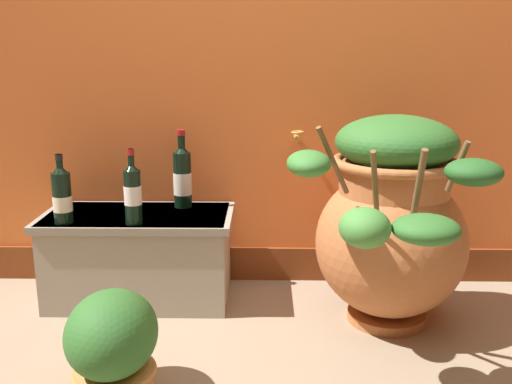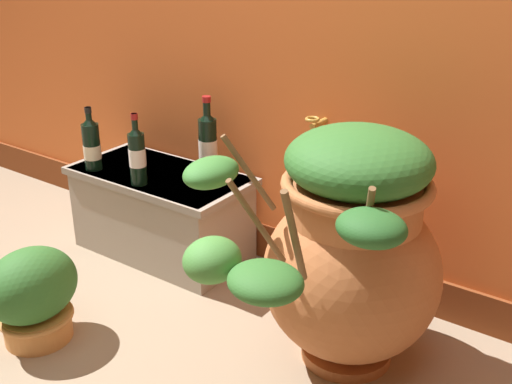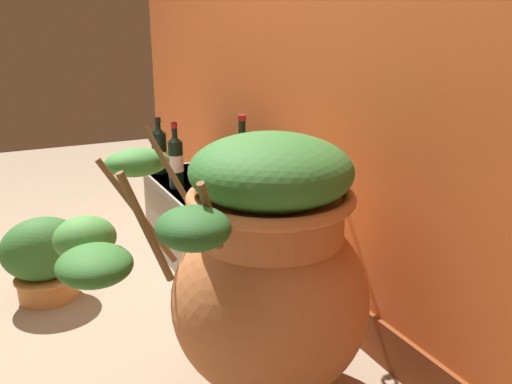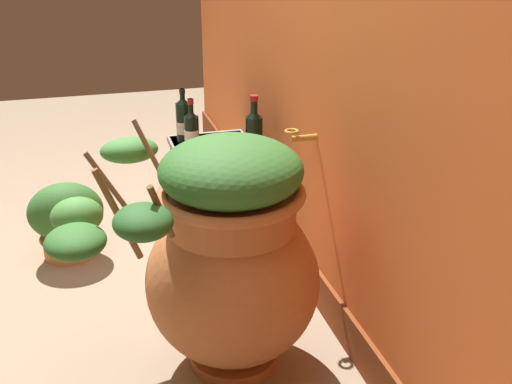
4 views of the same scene
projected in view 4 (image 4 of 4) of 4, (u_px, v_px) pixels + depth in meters
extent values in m
plane|color=gray|center=(37.00, 326.00, 2.46)|extent=(7.00, 7.00, 0.00)
cube|color=brown|center=(306.00, 270.00, 2.70)|extent=(4.40, 0.02, 0.16)
cylinder|color=#B28433|center=(304.00, 138.00, 2.41)|extent=(0.02, 0.10, 0.02)
torus|color=#B28433|center=(292.00, 131.00, 2.38)|extent=(0.06, 0.06, 0.01)
cylinder|color=#B26638|center=(234.00, 355.00, 2.27)|extent=(0.31, 0.31, 0.04)
ellipsoid|color=#B26638|center=(233.00, 281.00, 2.15)|extent=(0.58, 0.58, 0.57)
cylinder|color=#B26638|center=(232.00, 210.00, 2.05)|extent=(0.41, 0.41, 0.12)
torus|color=#B26638|center=(231.00, 193.00, 2.02)|extent=(0.48, 0.48, 0.04)
cylinder|color=brown|center=(119.00, 198.00, 2.07)|extent=(0.08, 0.19, 0.32)
ellipsoid|color=#428438|center=(77.00, 216.00, 2.11)|extent=(0.16, 0.17, 0.12)
cylinder|color=brown|center=(118.00, 215.00, 1.95)|extent=(0.02, 0.13, 0.32)
ellipsoid|color=#2D6628|center=(76.00, 242.00, 1.95)|extent=(0.21, 0.19, 0.09)
cylinder|color=brown|center=(153.00, 158.00, 2.18)|extent=(0.13, 0.12, 0.26)
ellipsoid|color=#387A33|center=(129.00, 150.00, 2.24)|extent=(0.15, 0.20, 0.08)
cylinder|color=brown|center=(161.00, 212.00, 1.81)|extent=(0.06, 0.08, 0.19)
ellipsoid|color=#235623|center=(143.00, 222.00, 1.77)|extent=(0.19, 0.17, 0.09)
ellipsoid|color=#2D6628|center=(231.00, 170.00, 1.99)|extent=(0.46, 0.46, 0.20)
cube|color=#9E9384|center=(221.00, 193.00, 3.16)|extent=(0.76, 0.38, 0.38)
cube|color=gray|center=(221.00, 160.00, 3.09)|extent=(0.80, 0.41, 0.03)
cylinder|color=black|center=(192.00, 139.00, 2.99)|extent=(0.07, 0.07, 0.22)
cone|color=black|center=(191.00, 114.00, 2.94)|extent=(0.07, 0.07, 0.04)
cylinder|color=black|center=(191.00, 108.00, 2.93)|extent=(0.02, 0.02, 0.08)
cylinder|color=maroon|center=(190.00, 101.00, 2.92)|extent=(0.03, 0.03, 0.02)
cylinder|color=silver|center=(192.00, 137.00, 2.99)|extent=(0.07, 0.07, 0.08)
cylinder|color=black|center=(184.00, 123.00, 3.24)|extent=(0.07, 0.07, 0.20)
cone|color=black|center=(183.00, 101.00, 3.20)|extent=(0.07, 0.07, 0.04)
cylinder|color=black|center=(182.00, 96.00, 3.19)|extent=(0.03, 0.03, 0.07)
cylinder|color=black|center=(182.00, 91.00, 3.18)|extent=(0.03, 0.03, 0.02)
cylinder|color=beige|center=(184.00, 127.00, 3.25)|extent=(0.08, 0.08, 0.06)
cylinder|color=black|center=(254.00, 143.00, 2.91)|extent=(0.08, 0.08, 0.24)
cone|color=black|center=(254.00, 114.00, 2.85)|extent=(0.08, 0.08, 0.04)
cylinder|color=black|center=(254.00, 106.00, 2.84)|extent=(0.03, 0.03, 0.10)
cylinder|color=maroon|center=(254.00, 98.00, 2.82)|extent=(0.04, 0.04, 0.02)
cylinder|color=white|center=(254.00, 146.00, 2.91)|extent=(0.08, 0.08, 0.10)
cylinder|color=#D68E4C|center=(70.00, 244.00, 2.97)|extent=(0.24, 0.24, 0.10)
torus|color=#C58346|center=(69.00, 236.00, 2.95)|extent=(0.26, 0.26, 0.02)
ellipsoid|color=#2D6628|center=(66.00, 211.00, 2.90)|extent=(0.28, 0.34, 0.26)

